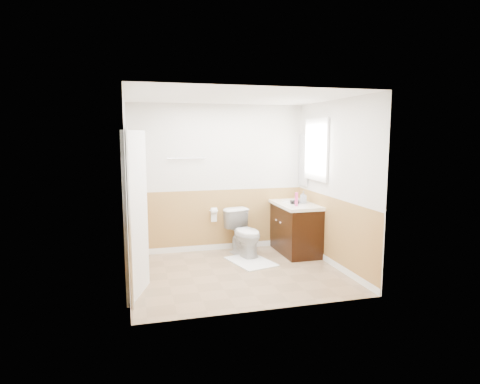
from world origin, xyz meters
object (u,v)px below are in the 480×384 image
object	(u,v)px
vanity_cabinet	(295,229)
soap_dispenser	(303,197)
lotion_bottle	(296,199)
toilet	(244,233)
bath_mat	(251,262)

from	to	relation	value
vanity_cabinet	soap_dispenser	xyz separation A→B (m)	(0.12, -0.05, 0.55)
lotion_bottle	soap_dispenser	xyz separation A→B (m)	(0.22, 0.23, -0.01)
toilet	vanity_cabinet	xyz separation A→B (m)	(0.88, -0.02, 0.02)
bath_mat	toilet	bearing A→B (deg)	90.00
lotion_bottle	toilet	bearing A→B (deg)	159.20
bath_mat	lotion_bottle	xyz separation A→B (m)	(0.78, 0.08, 0.95)
bath_mat	soap_dispenser	world-z (taller)	soap_dispenser
toilet	vanity_cabinet	world-z (taller)	vanity_cabinet
bath_mat	soap_dispenser	xyz separation A→B (m)	(1.00, 0.31, 0.94)
bath_mat	lotion_bottle	size ratio (longest dim) A/B	3.64
soap_dispenser	lotion_bottle	bearing A→B (deg)	-133.72
toilet	bath_mat	bearing A→B (deg)	-104.73
toilet	bath_mat	size ratio (longest dim) A/B	0.95
vanity_cabinet	lotion_bottle	distance (m)	0.63
bath_mat	vanity_cabinet	world-z (taller)	vanity_cabinet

